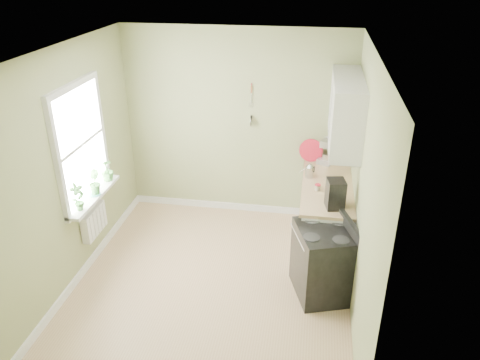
% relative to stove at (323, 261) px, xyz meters
% --- Properties ---
extents(floor, '(3.20, 3.60, 0.02)m').
position_rel_stove_xyz_m(floor, '(-1.28, -0.05, -0.43)').
color(floor, tan).
rests_on(floor, ground).
extents(ceiling, '(3.20, 3.60, 0.02)m').
position_rel_stove_xyz_m(ceiling, '(-1.28, -0.05, 2.29)').
color(ceiling, white).
rests_on(ceiling, wall_back).
extents(wall_back, '(3.20, 0.02, 2.70)m').
position_rel_stove_xyz_m(wall_back, '(-1.28, 1.76, 0.93)').
color(wall_back, '#99A06D').
rests_on(wall_back, floor).
extents(wall_left, '(0.02, 3.60, 2.70)m').
position_rel_stove_xyz_m(wall_left, '(-2.89, -0.05, 0.93)').
color(wall_left, '#99A06D').
rests_on(wall_left, floor).
extents(wall_right, '(0.02, 3.60, 2.70)m').
position_rel_stove_xyz_m(wall_right, '(0.33, -0.05, 0.93)').
color(wall_right, '#99A06D').
rests_on(wall_right, floor).
extents(base_cabinets, '(0.60, 1.60, 0.87)m').
position_rel_stove_xyz_m(base_cabinets, '(0.02, 0.95, 0.01)').
color(base_cabinets, silver).
rests_on(base_cabinets, floor).
extents(countertop, '(0.64, 1.60, 0.04)m').
position_rel_stove_xyz_m(countertop, '(0.01, 0.95, 0.47)').
color(countertop, tan).
rests_on(countertop, base_cabinets).
extents(upper_cabinets, '(0.35, 1.40, 0.80)m').
position_rel_stove_xyz_m(upper_cabinets, '(0.15, 1.05, 1.43)').
color(upper_cabinets, silver).
rests_on(upper_cabinets, wall_right).
extents(window, '(0.06, 1.14, 1.44)m').
position_rel_stove_xyz_m(window, '(-2.86, 0.25, 1.13)').
color(window, white).
rests_on(window, wall_left).
extents(window_sill, '(0.18, 1.14, 0.04)m').
position_rel_stove_xyz_m(window_sill, '(-2.79, 0.25, 0.46)').
color(window_sill, white).
rests_on(window_sill, wall_left).
extents(radiator, '(0.12, 0.50, 0.35)m').
position_rel_stove_xyz_m(radiator, '(-2.82, 0.20, 0.13)').
color(radiator, white).
rests_on(radiator, wall_left).
extents(wall_utensils, '(0.02, 0.14, 0.58)m').
position_rel_stove_xyz_m(wall_utensils, '(-1.08, 1.73, 1.14)').
color(wall_utensils, tan).
rests_on(wall_utensils, wall_back).
extents(stove, '(0.79, 0.83, 0.95)m').
position_rel_stove_xyz_m(stove, '(0.00, 0.00, 0.00)').
color(stove, black).
rests_on(stove, floor).
extents(stand_mixer, '(0.28, 0.34, 0.37)m').
position_rel_stove_xyz_m(stand_mixer, '(-0.00, 1.69, 0.64)').
color(stand_mixer, '#B2B2B7').
rests_on(stand_mixer, countertop).
extents(kettle, '(0.18, 0.11, 0.18)m').
position_rel_stove_xyz_m(kettle, '(-0.23, 1.14, 0.58)').
color(kettle, silver).
rests_on(kettle, countertop).
extents(coffee_maker, '(0.23, 0.25, 0.34)m').
position_rel_stove_xyz_m(coffee_maker, '(0.08, 0.39, 0.65)').
color(coffee_maker, black).
rests_on(coffee_maker, countertop).
extents(red_tray, '(0.33, 0.07, 0.32)m').
position_rel_stove_xyz_m(red_tray, '(-0.23, 1.67, 0.65)').
color(red_tray, '#AB172B').
rests_on(red_tray, countertop).
extents(jar, '(0.07, 0.07, 0.08)m').
position_rel_stove_xyz_m(jar, '(-0.11, 0.79, 0.53)').
color(jar, '#A39782').
rests_on(jar, countertop).
extents(plant_a, '(0.19, 0.21, 0.34)m').
position_rel_stove_xyz_m(plant_a, '(-2.78, -0.13, 0.64)').
color(plant_a, '#396F30').
rests_on(plant_a, window_sill).
extents(plant_b, '(0.21, 0.22, 0.31)m').
position_rel_stove_xyz_m(plant_b, '(-2.78, 0.28, 0.63)').
color(plant_b, '#396F30').
rests_on(plant_b, window_sill).
extents(plant_c, '(0.22, 0.22, 0.28)m').
position_rel_stove_xyz_m(plant_c, '(-2.78, 0.65, 0.62)').
color(plant_c, '#396F30').
rests_on(plant_c, window_sill).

